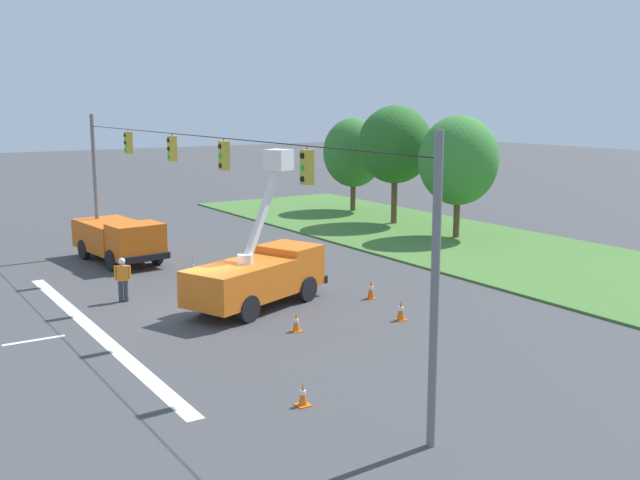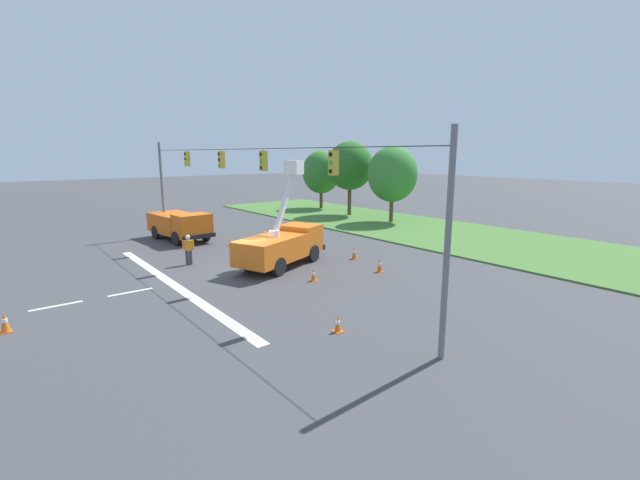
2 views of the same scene
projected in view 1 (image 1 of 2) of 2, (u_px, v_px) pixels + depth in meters
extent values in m
plane|color=#424244|center=(201.00, 313.00, 27.97)|extent=(200.00, 200.00, 0.00)
cube|color=#477533|center=(533.00, 259.00, 37.49)|extent=(56.00, 12.00, 0.10)
cube|color=silver|center=(94.00, 331.00, 25.86)|extent=(17.60, 0.50, 0.01)
cube|color=silver|center=(34.00, 340.00, 24.80)|extent=(0.20, 2.00, 0.01)
cylinder|color=slate|center=(95.00, 185.00, 38.09)|extent=(0.20, 0.20, 7.20)
cylinder|color=slate|center=(435.00, 294.00, 16.54)|extent=(0.20, 0.20, 7.20)
cylinder|color=black|center=(196.00, 136.00, 26.77)|extent=(26.00, 0.03, 0.03)
cylinder|color=black|center=(128.00, 130.00, 32.97)|extent=(0.02, 0.02, 0.10)
cube|color=gold|center=(128.00, 143.00, 33.06)|extent=(0.32, 0.28, 0.96)
cylinder|color=black|center=(125.00, 135.00, 32.92)|extent=(0.16, 0.05, 0.16)
cylinder|color=black|center=(125.00, 143.00, 32.98)|extent=(0.16, 0.05, 0.16)
cylinder|color=green|center=(125.00, 150.00, 33.04)|extent=(0.16, 0.05, 0.16)
cylinder|color=black|center=(172.00, 135.00, 28.68)|extent=(0.02, 0.02, 0.10)
cube|color=gold|center=(172.00, 149.00, 28.78)|extent=(0.32, 0.28, 0.96)
cylinder|color=black|center=(168.00, 140.00, 28.63)|extent=(0.16, 0.05, 0.16)
cylinder|color=black|center=(168.00, 149.00, 28.69)|extent=(0.16, 0.05, 0.16)
cylinder|color=green|center=(169.00, 157.00, 28.75)|extent=(0.16, 0.05, 0.16)
cylinder|color=black|center=(224.00, 140.00, 24.84)|extent=(0.02, 0.02, 0.10)
cube|color=gold|center=(224.00, 156.00, 24.94)|extent=(0.32, 0.28, 0.96)
cylinder|color=black|center=(220.00, 146.00, 24.80)|extent=(0.16, 0.05, 0.16)
cylinder|color=green|center=(220.00, 156.00, 24.85)|extent=(0.16, 0.05, 0.16)
cylinder|color=black|center=(220.00, 166.00, 24.91)|extent=(0.16, 0.05, 0.16)
cylinder|color=black|center=(307.00, 148.00, 20.47)|extent=(0.02, 0.02, 0.10)
cube|color=gold|center=(307.00, 167.00, 20.57)|extent=(0.32, 0.28, 0.96)
cylinder|color=black|center=(302.00, 156.00, 20.42)|extent=(0.16, 0.05, 0.16)
cylinder|color=green|center=(302.00, 167.00, 20.48)|extent=(0.16, 0.05, 0.16)
cylinder|color=black|center=(302.00, 179.00, 20.54)|extent=(0.16, 0.05, 0.16)
cylinder|color=brown|center=(353.00, 196.00, 53.71)|extent=(0.37, 0.37, 2.30)
ellipsoid|color=#33752D|center=(353.00, 152.00, 53.14)|extent=(4.60, 4.16, 4.89)
cylinder|color=brown|center=(394.00, 200.00, 48.01)|extent=(0.38, 0.38, 3.14)
ellipsoid|color=#286623|center=(395.00, 145.00, 47.36)|extent=(4.69, 4.73, 4.93)
cylinder|color=brown|center=(457.00, 216.00, 43.03)|extent=(0.36, 0.36, 2.63)
ellipsoid|color=#387F33|center=(458.00, 160.00, 42.45)|extent=(4.47, 4.62, 5.10)
cube|color=orange|center=(240.00, 282.00, 27.84)|extent=(3.69, 4.78, 1.34)
cube|color=orange|center=(290.00, 265.00, 30.25)|extent=(2.70, 2.50, 1.62)
cube|color=#1E2838|center=(299.00, 255.00, 30.70)|extent=(1.82, 0.81, 0.73)
cube|color=black|center=(305.00, 276.00, 31.16)|extent=(2.16, 1.00, 0.30)
cylinder|color=black|center=(266.00, 282.00, 30.79)|extent=(0.63, 1.03, 1.00)
cylinder|color=black|center=(307.00, 289.00, 29.61)|extent=(0.63, 1.03, 1.00)
cylinder|color=black|center=(206.00, 300.00, 27.95)|extent=(0.63, 1.03, 1.00)
cylinder|color=black|center=(248.00, 309.00, 26.76)|extent=(0.63, 1.03, 1.00)
cylinder|color=silver|center=(245.00, 259.00, 27.93)|extent=(0.60, 0.60, 0.36)
cube|color=white|center=(262.00, 214.00, 28.47)|extent=(1.07, 2.19, 3.62)
cube|color=white|center=(279.00, 160.00, 28.93)|extent=(1.13, 1.08, 0.80)
cube|color=orange|center=(111.00, 235.00, 37.57)|extent=(4.32, 2.89, 1.40)
cube|color=orange|center=(136.00, 241.00, 35.30)|extent=(1.99, 2.55, 1.64)
cube|color=#1E2838|center=(141.00, 237.00, 34.78)|extent=(0.32, 2.11, 0.74)
cube|color=black|center=(145.00, 258.00, 34.69)|extent=(0.41, 2.49, 0.30)
cylinder|color=black|center=(157.00, 254.00, 36.33)|extent=(1.02, 0.38, 1.00)
cylinder|color=black|center=(112.00, 260.00, 34.93)|extent=(1.02, 0.38, 1.00)
cylinder|color=black|center=(127.00, 244.00, 38.96)|extent=(1.02, 0.38, 1.00)
cylinder|color=black|center=(84.00, 249.00, 37.56)|extent=(1.02, 0.38, 1.00)
cylinder|color=#383842|center=(126.00, 291.00, 29.58)|extent=(0.18, 0.18, 0.85)
cylinder|color=#383842|center=(121.00, 291.00, 29.54)|extent=(0.18, 0.18, 0.85)
cube|color=orange|center=(122.00, 273.00, 29.43)|extent=(0.36, 0.46, 0.60)
cube|color=silver|center=(122.00, 273.00, 29.43)|extent=(0.22, 0.42, 0.62)
cylinder|color=orange|center=(129.00, 272.00, 29.48)|extent=(0.11, 0.11, 0.55)
cylinder|color=orange|center=(115.00, 273.00, 29.37)|extent=(0.11, 0.11, 0.55)
sphere|color=tan|center=(122.00, 263.00, 29.35)|extent=(0.22, 0.22, 0.22)
sphere|color=white|center=(122.00, 261.00, 29.34)|extent=(0.26, 0.26, 0.26)
cube|color=orange|center=(401.00, 320.00, 27.08)|extent=(0.36, 0.36, 0.03)
cone|color=orange|center=(401.00, 310.00, 27.01)|extent=(0.29, 0.29, 0.74)
cylinder|color=white|center=(401.00, 309.00, 27.01)|extent=(0.18, 0.18, 0.13)
cube|color=orange|center=(296.00, 331.00, 25.78)|extent=(0.36, 0.36, 0.03)
cone|color=orange|center=(296.00, 322.00, 25.71)|extent=(0.26, 0.26, 0.64)
cylinder|color=white|center=(296.00, 321.00, 25.71)|extent=(0.16, 0.16, 0.12)
cube|color=orange|center=(246.00, 261.00, 37.19)|extent=(0.36, 0.36, 0.03)
cone|color=orange|center=(246.00, 253.00, 37.12)|extent=(0.30, 0.30, 0.76)
cylinder|color=white|center=(246.00, 252.00, 37.11)|extent=(0.19, 0.19, 0.14)
cube|color=orange|center=(371.00, 298.00, 30.06)|extent=(0.36, 0.36, 0.03)
cone|color=orange|center=(371.00, 289.00, 29.99)|extent=(0.30, 0.30, 0.76)
cylinder|color=white|center=(371.00, 288.00, 29.99)|extent=(0.19, 0.19, 0.14)
cube|color=orange|center=(193.00, 272.00, 34.62)|extent=(0.36, 0.36, 0.03)
cone|color=orange|center=(192.00, 266.00, 34.56)|extent=(0.24, 0.24, 0.60)
cylinder|color=white|center=(192.00, 265.00, 34.56)|extent=(0.15, 0.15, 0.11)
cube|color=orange|center=(303.00, 405.00, 19.47)|extent=(0.36, 0.36, 0.03)
cone|color=orange|center=(303.00, 393.00, 19.42)|extent=(0.24, 0.24, 0.60)
cylinder|color=white|center=(303.00, 392.00, 19.41)|extent=(0.15, 0.15, 0.11)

